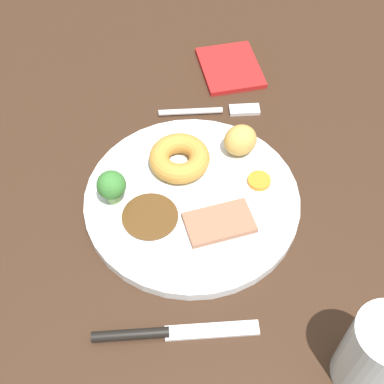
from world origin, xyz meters
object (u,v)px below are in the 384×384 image
meat_slice_main (219,223)px  roast_potato_left (240,140)px  folded_napkin (230,68)px  fork (212,111)px  carrot_coin_front (259,180)px  dinner_plate (192,200)px  yorkshire_pudding (179,158)px  broccoli_floret (111,186)px  knife (161,333)px  water_glass (376,354)px

meat_slice_main → roast_potato_left: roast_potato_left is taller
meat_slice_main → folded_napkin: (-30.76, 1.86, -1.40)cm
fork → carrot_coin_front: bearing=-71.6°
meat_slice_main → carrot_coin_front: bearing=142.7°
dinner_plate → folded_napkin: dinner_plate is taller
carrot_coin_front → meat_slice_main: bearing=-37.3°
carrot_coin_front → folded_napkin: (-23.90, -3.37, -1.34)cm
dinner_plate → yorkshire_pudding: (-5.31, -1.82, 2.06)cm
roast_potato_left → broccoli_floret: (8.81, -16.25, 0.73)cm
meat_slice_main → knife: meat_slice_main is taller
meat_slice_main → broccoli_floret: bearing=-104.4°
knife → water_glass: 22.43cm
water_glass → knife: bearing=-99.5°
meat_slice_main → water_glass: (17.50, 15.12, 3.71)cm
yorkshire_pudding → carrot_coin_front: size_ratio=2.68×
dinner_plate → carrot_coin_front: carrot_coin_front is taller
knife → yorkshire_pudding: bearing=81.6°
yorkshire_pudding → broccoli_floret: bearing=-53.4°
broccoli_floret → roast_potato_left: bearing=118.5°
broccoli_floret → knife: (17.33, 7.04, -3.82)cm
carrot_coin_front → knife: (20.75, -11.66, -1.28)cm
dinner_plate → yorkshire_pudding: 5.98cm
carrot_coin_front → water_glass: size_ratio=0.28×
water_glass → broccoli_floret: bearing=-126.2°
dinner_plate → knife: bearing=-9.2°
yorkshire_pudding → fork: (-11.45, 4.36, -2.38)cm
fork → folded_napkin: bearing=68.7°
dinner_plate → water_glass: size_ratio=2.53×
yorkshire_pudding → water_glass: (27.01, 20.44, 2.75)cm
meat_slice_main → folded_napkin: size_ratio=0.76×
fork → knife: knife is taller
fork → knife: size_ratio=0.83×
yorkshire_pudding → fork: yorkshire_pudding is taller
meat_slice_main → broccoli_floret: 14.13cm
water_glass → folded_napkin: bearing=-164.6°
water_glass → carrot_coin_front: bearing=-157.9°
yorkshire_pudding → knife: size_ratio=0.44×
meat_slice_main → knife: size_ratio=0.45×
dinner_plate → roast_potato_left: bearing=142.1°
fork → water_glass: (38.45, 16.08, 5.12)cm
yorkshire_pudding → broccoli_floret: (6.06, -8.16, 1.51)cm
dinner_plate → broccoli_floret: broccoli_floret is taller
fork → knife: (34.84, -5.47, 0.06)cm
dinner_plate → folded_napkin: size_ratio=2.53×
roast_potato_left → fork: bearing=-156.7°
broccoli_floret → fork: 21.86cm
meat_slice_main → broccoli_floret: (-3.45, -13.48, 2.47)cm
dinner_plate → meat_slice_main: (4.20, 3.50, 1.10)cm
roast_potato_left → fork: 9.97cm
dinner_plate → knife: (18.08, -2.93, -0.25)cm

